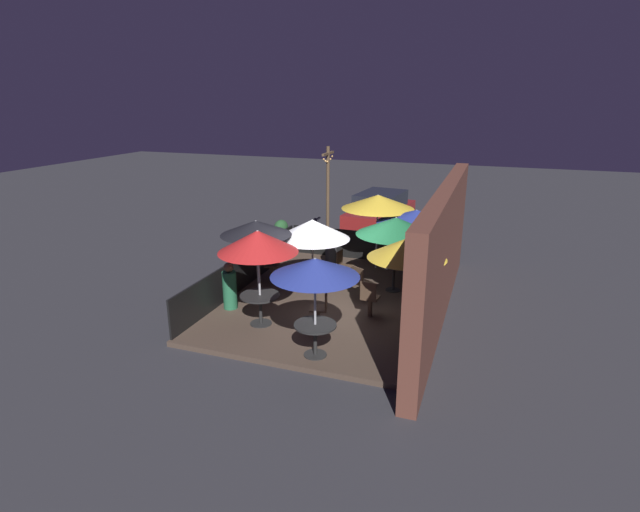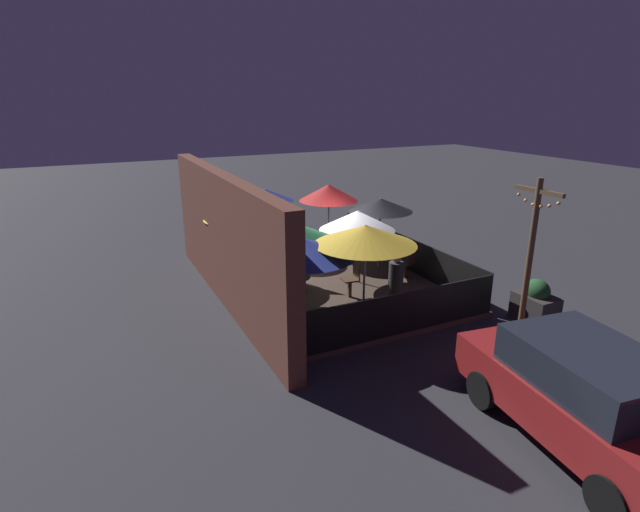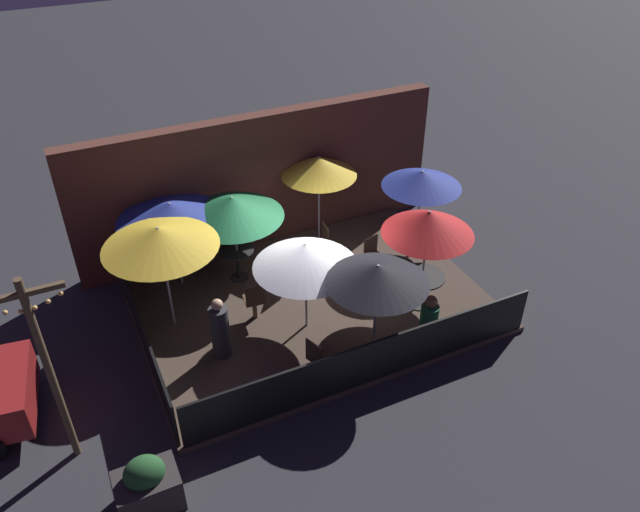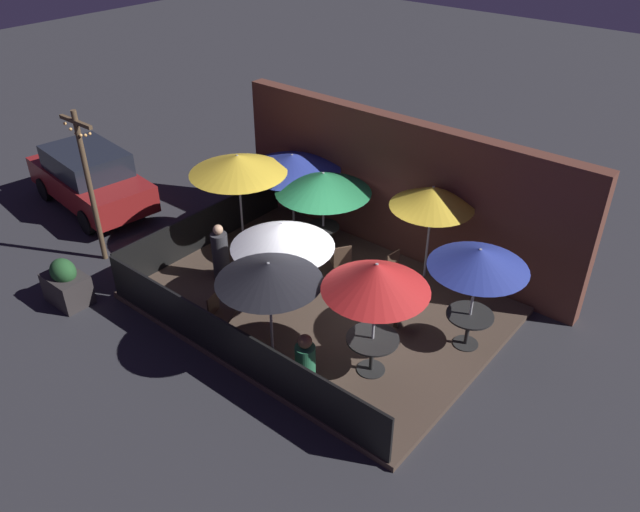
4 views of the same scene
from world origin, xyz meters
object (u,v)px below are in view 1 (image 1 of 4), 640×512
Objects in this scene: patio_umbrella_6 at (407,248)px; patron_1 at (230,288)px; patio_umbrella_5 at (378,202)px; dining_table_0 at (315,331)px; patio_chair_1 at (272,263)px; patio_umbrella_3 at (256,228)px; patio_umbrella_0 at (315,268)px; patio_umbrella_1 at (396,226)px; patron_0 at (331,251)px; patio_umbrella_4 at (312,229)px; patio_chair_4 at (343,265)px; patio_umbrella_2 at (258,241)px; patio_chair_2 at (361,282)px; parked_car_0 at (380,212)px; patio_umbrella_7 at (416,217)px; dining_table_1 at (394,270)px; patio_chair_0 at (370,297)px; planter_box at (281,236)px; patio_chair_3 at (321,307)px; dining_table_2 at (260,301)px; light_post at (328,191)px.

patio_umbrella_6 is 1.81× the size of patron_1.
patio_umbrella_5 is 6.07m from dining_table_0.
patio_umbrella_3 is at bearing -12.54° from patio_chair_1.
patio_umbrella_5 reaches higher than patio_umbrella_0.
patio_umbrella_1 is 2.36× the size of patio_chair_1.
patio_umbrella_6 is at bearing -134.89° from patron_0.
patio_umbrella_1 is 3.80m from patio_chair_1.
patio_umbrella_4 reaches higher than patio_chair_1.
patio_umbrella_4 is at bearing -119.29° from patio_chair_4.
patron_0 is at bearing 175.51° from patio_umbrella_2.
patio_chair_2 is 0.22× the size of parked_car_0.
patio_umbrella_1 is at bearing -15.86° from patio_umbrella_7.
patio_umbrella_3 is 3.94m from dining_table_1.
patio_chair_0 is at bearing -5.71° from patio_umbrella_1.
patio_umbrella_4 is 2.59m from patio_chair_0.
patio_umbrella_6 is at bearing 5.88° from patio_umbrella_7.
patio_chair_0 is at bearing -5.71° from dining_table_1.
patio_umbrella_3 is 1.71m from patron_1.
patio_umbrella_1 is 2.07× the size of planter_box.
patio_chair_3 is (-1.34, -0.34, -0.07)m from dining_table_0.
patio_umbrella_0 is 0.50× the size of parked_car_0.
patio_umbrella_6 is 2.75m from dining_table_0.
patio_umbrella_6 is 2.41× the size of patio_chair_1.
patio_umbrella_1 is 2.02m from patio_chair_4.
dining_table_2 is 3.48m from patio_chair_4.
patron_0 is (-1.41, 1.35, 0.11)m from patio_chair_1.
planter_box is (-5.88, -3.61, -0.16)m from patio_chair_3.
patio_umbrella_6 is 4.68m from patron_0.
dining_table_0 is at bearing -149.53° from patio_chair_2.
parked_car_0 is at bearing -163.73° from dining_table_1.
patio_chair_0 reaches higher than dining_table_0.
patio_chair_3 is (2.81, -1.13, -1.35)m from patio_umbrella_1.
patio_chair_4 is at bearing -60.18° from patio_umbrella_7.
patio_umbrella_6 is 2.79m from dining_table_1.
parked_car_0 is (-6.45, -1.88, -1.12)m from patio_umbrella_1.
patron_0 is at bearing 4.00° from parked_car_0.
patio_umbrella_0 is 2.34× the size of patio_chair_1.
dining_table_1 is at bearing 108.52° from patio_umbrella_4.
light_post reaches higher than patio_umbrella_6.
dining_table_1 is at bearing -45.00° from patio_umbrella_1.
patio_umbrella_6 reaches higher than patio_umbrella_3.
patio_umbrella_5 reaches higher than patio_umbrella_7.
patron_0 is at bearing 131.99° from patio_chair_4.
planter_box is 0.24× the size of parked_car_0.
patio_umbrella_1 is 1.96m from patio_umbrella_5.
patio_chair_4 is at bearing -96.07° from dining_table_1.
patron_1 is (2.59, -3.66, -1.29)m from patio_umbrella_1.
patio_chair_2 is at bearing 5.20° from patio_umbrella_5.
patio_umbrella_4 is at bearing 13.79° from light_post.
patio_umbrella_5 reaches higher than patio_umbrella_6.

